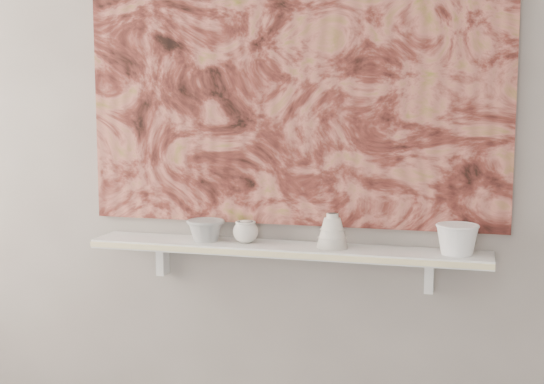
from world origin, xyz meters
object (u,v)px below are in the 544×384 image
(shelf, at_px, (285,249))
(painting, at_px, (291,68))
(bell_vessel, at_px, (332,230))
(bowl_white, at_px, (457,239))
(bowl_grey, at_px, (206,230))
(cup_cream, at_px, (246,232))

(shelf, bearing_deg, painting, 90.00)
(painting, bearing_deg, bell_vessel, -26.01)
(bell_vessel, height_order, bowl_white, bell_vessel)
(bowl_grey, height_order, bowl_white, bowl_white)
(cup_cream, xyz_separation_m, bell_vessel, (0.31, 0.00, 0.02))
(cup_cream, relative_size, bell_vessel, 0.75)
(bowl_grey, distance_m, bowl_white, 0.87)
(bowl_grey, distance_m, bell_vessel, 0.46)
(shelf, relative_size, bowl_white, 9.95)
(painting, height_order, bell_vessel, painting)
(bowl_grey, bearing_deg, painting, 15.34)
(painting, relative_size, bowl_grey, 10.92)
(shelf, distance_m, bowl_white, 0.58)
(painting, height_order, bowl_white, painting)
(painting, xyz_separation_m, bowl_grey, (-0.29, -0.08, -0.57))
(cup_cream, bearing_deg, bowl_white, 0.00)
(painting, xyz_separation_m, bowl_white, (0.58, -0.08, -0.56))
(cup_cream, xyz_separation_m, bowl_white, (0.72, 0.00, 0.01))
(bell_vessel, bearing_deg, painting, 153.99)
(bowl_grey, bearing_deg, shelf, 0.00)
(bowl_white, bearing_deg, painting, 172.10)
(bowl_grey, xyz_separation_m, bowl_white, (0.87, 0.00, 0.01))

